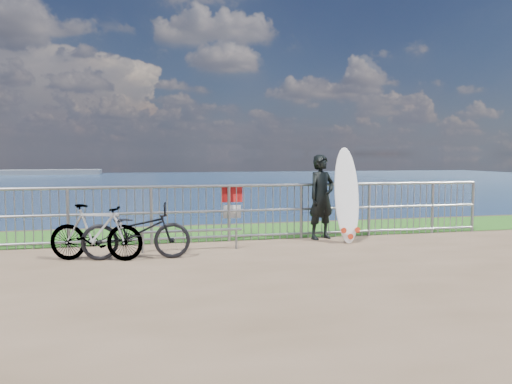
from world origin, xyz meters
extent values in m
plane|color=#24631B|center=(0.00, 2.70, 0.01)|extent=(120.00, 120.00, 0.00)
cube|color=brown|center=(0.00, 3.90, -2.50)|extent=(120.00, 0.30, 5.00)
plane|color=navy|center=(0.00, 90.00, -5.00)|extent=(260.00, 260.00, 0.00)
cylinder|color=gray|center=(0.00, 1.60, 1.10)|extent=(10.00, 0.06, 0.06)
cylinder|color=gray|center=(0.00, 1.60, 0.61)|extent=(10.00, 0.05, 0.05)
cylinder|color=gray|center=(0.00, 1.60, 0.10)|extent=(10.00, 0.05, 0.05)
cylinder|color=gray|center=(-3.50, 1.60, 0.55)|extent=(0.06, 0.06, 1.10)
cylinder|color=gray|center=(-2.00, 1.60, 0.55)|extent=(0.06, 0.06, 1.10)
cylinder|color=gray|center=(-0.50, 1.60, 0.55)|extent=(0.06, 0.06, 1.10)
cylinder|color=gray|center=(1.00, 1.60, 0.55)|extent=(0.06, 0.06, 1.10)
cylinder|color=gray|center=(2.50, 1.60, 0.55)|extent=(0.06, 0.06, 1.10)
cylinder|color=gray|center=(4.00, 1.60, 0.55)|extent=(0.06, 0.06, 1.10)
cylinder|color=gray|center=(5.00, 1.60, 0.55)|extent=(0.06, 0.06, 1.10)
cube|color=red|center=(-0.43, 1.66, 0.92)|extent=(0.42, 0.02, 0.30)
cube|color=white|center=(-0.43, 1.66, 0.92)|extent=(0.38, 0.01, 0.08)
cube|color=white|center=(-0.43, 1.66, 0.58)|extent=(0.36, 0.02, 0.26)
imported|color=black|center=(1.38, 1.45, 0.86)|extent=(0.73, 0.60, 1.71)
ellipsoid|color=white|center=(1.72, 0.99, 0.94)|extent=(0.52, 0.46, 1.87)
cone|color=red|center=(1.58, 0.87, 0.26)|extent=(0.11, 0.20, 0.11)
cone|color=red|center=(1.87, 0.87, 0.26)|extent=(0.11, 0.20, 0.11)
cone|color=red|center=(1.72, 0.87, 0.14)|extent=(0.11, 0.20, 0.11)
imported|color=black|center=(-2.27, 0.28, 0.46)|extent=(1.79, 0.73, 0.92)
imported|color=black|center=(-2.91, 0.30, 0.46)|extent=(1.59, 0.85, 0.92)
cylinder|color=gray|center=(-1.35, 0.77, 0.36)|extent=(1.86, 0.05, 0.05)
cylinder|color=gray|center=(-2.18, 0.77, 0.18)|extent=(0.04, 0.04, 0.36)
cylinder|color=gray|center=(-0.51, 0.77, 0.18)|extent=(0.04, 0.04, 0.36)
camera|label=1|loc=(-2.20, -8.04, 1.73)|focal=35.00mm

